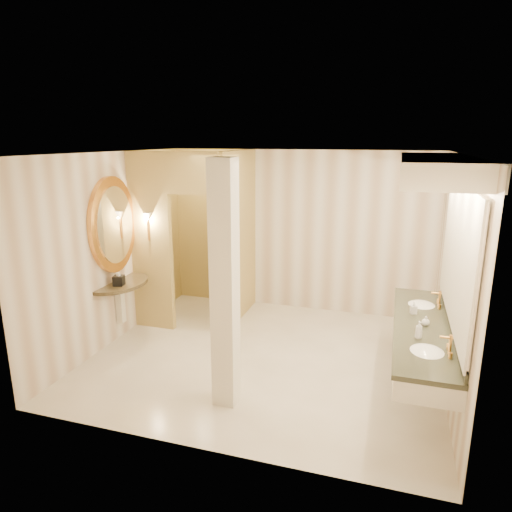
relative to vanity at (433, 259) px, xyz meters
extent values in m
plane|color=white|center=(-1.98, 0.40, -1.63)|extent=(4.50, 4.50, 0.00)
plane|color=silver|center=(-1.98, 0.40, 1.07)|extent=(4.50, 4.50, 0.00)
cube|color=silver|center=(-1.98, 2.40, -0.28)|extent=(4.50, 0.02, 2.70)
cube|color=silver|center=(-1.98, -1.60, -0.28)|extent=(4.50, 0.02, 2.70)
cube|color=silver|center=(-4.23, 0.40, -0.28)|extent=(0.02, 4.00, 2.70)
cube|color=silver|center=(0.27, 0.40, -0.28)|extent=(0.02, 4.00, 2.70)
cube|color=#CBBD6A|center=(-2.78, 1.65, -0.28)|extent=(0.10, 1.50, 2.70)
cube|color=#CBBD6A|center=(-3.90, 0.90, -0.28)|extent=(0.65, 0.10, 2.70)
cube|color=#CBBD6A|center=(-3.18, 0.90, 0.77)|extent=(0.80, 0.10, 0.60)
cube|color=silver|center=(-2.90, 1.28, -0.58)|extent=(0.30, 0.78, 2.10)
cylinder|color=gold|center=(-3.90, 0.83, -0.08)|extent=(0.03, 0.03, 0.30)
cone|color=silver|center=(-3.90, 0.83, 0.12)|extent=(0.14, 0.14, 0.14)
cube|color=silver|center=(-0.03, 0.00, -0.90)|extent=(0.60, 2.47, 0.24)
cube|color=black|center=(-0.03, 0.00, -0.78)|extent=(0.64, 2.51, 0.05)
cube|color=black|center=(0.25, 0.00, -0.71)|extent=(0.03, 2.47, 0.10)
ellipsoid|color=white|center=(-0.03, -0.67, -0.80)|extent=(0.40, 0.44, 0.15)
cylinder|color=gold|center=(0.17, -0.67, -0.67)|extent=(0.03, 0.03, 0.22)
ellipsoid|color=white|center=(-0.03, 0.67, -0.80)|extent=(0.40, 0.44, 0.15)
cylinder|color=gold|center=(0.17, 0.67, -0.67)|extent=(0.03, 0.03, 0.22)
cube|color=white|center=(0.25, 0.00, 0.07)|extent=(0.03, 2.47, 1.40)
cube|color=silver|center=(-0.03, 0.00, 0.96)|extent=(0.75, 2.67, 0.22)
cylinder|color=black|center=(-4.21, 0.38, -0.78)|extent=(1.04, 1.04, 0.05)
cube|color=silver|center=(-4.17, 0.38, -1.08)|extent=(0.10, 0.10, 0.60)
cylinder|color=gold|center=(-4.19, 0.38, 0.07)|extent=(0.07, 1.04, 1.04)
cylinder|color=white|center=(-4.15, 0.38, 0.07)|extent=(0.02, 0.84, 0.84)
cube|color=silver|center=(-2.09, -0.75, -0.28)|extent=(0.25, 0.25, 2.70)
cube|color=black|center=(-4.06, 0.23, -0.68)|extent=(0.17, 0.17, 0.14)
imported|color=white|center=(-3.09, 2.15, -1.27)|extent=(0.62, 0.81, 0.73)
imported|color=beige|center=(-0.13, 0.32, -0.68)|extent=(0.09, 0.09, 0.15)
imported|color=silver|center=(-0.01, -0.01, -0.70)|extent=(0.10, 0.10, 0.11)
imported|color=#C6B28C|center=(-0.10, -0.38, -0.66)|extent=(0.09, 0.09, 0.19)
camera|label=1|loc=(-0.42, -5.03, 1.25)|focal=32.00mm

